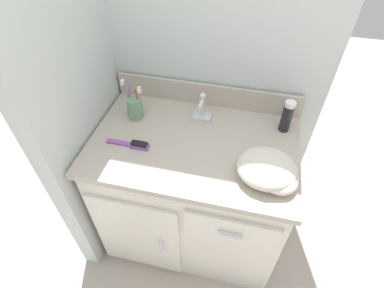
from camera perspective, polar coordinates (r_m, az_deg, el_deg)
ground_plane at (r=1.93m, az=0.21°, el=-15.81°), size 6.00×6.00×0.00m
wall_back at (r=1.40m, az=3.77°, el=20.47°), size 1.10×0.08×2.20m
wall_left at (r=1.30m, az=-22.92°, el=14.97°), size 0.08×0.67×2.20m
vanity at (r=1.59m, az=0.16°, el=-9.07°), size 0.92×0.61×0.75m
backsplash at (r=1.50m, az=2.83°, el=9.40°), size 0.92×0.02×0.12m
sink_faucet at (r=1.41m, az=1.87°, el=6.38°), size 0.09×0.09×0.14m
toothbrush_cup at (r=1.44m, az=-10.80°, el=6.91°), size 0.10×0.07×0.19m
shaving_cream_can at (r=1.40m, az=17.63°, el=5.03°), size 0.05×0.05×0.16m
hairbrush at (r=1.32m, az=-11.08°, el=-0.09°), size 0.19×0.03×0.03m
hand_towel at (r=1.19m, az=14.57°, el=-4.93°), size 0.24×0.22×0.10m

